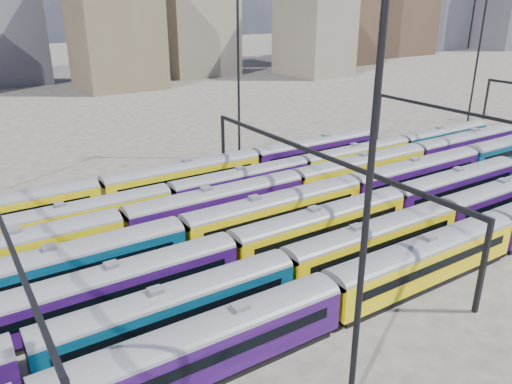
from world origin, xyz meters
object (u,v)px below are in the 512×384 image
rake_0 (203,344)px  rake_2 (116,283)px  mast_2 (369,191)px  rake_1 (374,238)px

rake_0 → rake_2: bearing=102.7°
mast_2 → rake_2: bearing=116.3°
rake_1 → rake_2: 22.80m
rake_1 → mast_2: bearing=-139.1°
rake_0 → mast_2: size_ratio=5.66×
rake_0 → rake_1: (19.99, 5.00, -0.12)m
rake_1 → mast_2: size_ratio=3.86×
rake_0 → rake_1: bearing=14.0°
rake_2 → rake_1: bearing=-12.7°
rake_1 → mast_2: 21.59m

